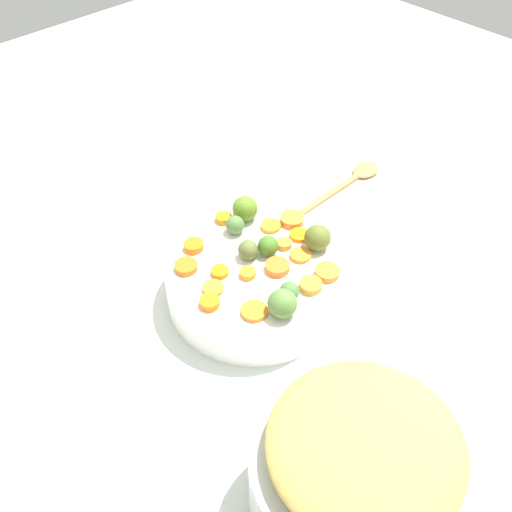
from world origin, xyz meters
The scene contains 28 objects.
tabletop centered at (0.00, 0.00, 0.01)m, with size 2.40×2.40×0.02m, color silver.
serving_bowl_carrots centered at (-0.02, 0.00, 0.06)m, with size 0.28×0.28×0.08m, color white.
metal_pot centered at (0.32, -0.16, 0.09)m, with size 0.24×0.24×0.14m, color #B4BDBB.
stuffing_mound centered at (0.32, -0.16, 0.19)m, with size 0.21×0.21×0.05m, color tan.
carrot_slice_0 centered at (-0.01, 0.09, 0.10)m, with size 0.03×0.03×0.01m, color orange.
carrot_slice_1 centered at (-0.05, 0.11, 0.11)m, with size 0.04×0.04×0.01m, color orange.
carrot_slice_2 centered at (-0.13, 0.03, 0.11)m, with size 0.03×0.03×0.01m, color orange.
carrot_slice_3 centered at (0.02, 0.06, 0.10)m, with size 0.03×0.03×0.01m, color orange.
carrot_slice_4 centered at (-0.02, -0.08, 0.10)m, with size 0.03×0.03×0.01m, color orange.
carrot_slice_5 centered at (-0.11, -0.05, 0.11)m, with size 0.03×0.03×0.01m, color orange.
carrot_slice_6 centered at (0.05, -0.07, 0.10)m, with size 0.04×0.04×0.01m, color orange.
carrot_slice_7 centered at (0.00, -0.11, 0.11)m, with size 0.03×0.03×0.01m, color orange.
carrot_slice_8 centered at (-0.04, -0.06, 0.10)m, with size 0.03×0.03×0.01m, color orange.
carrot_slice_9 centered at (-0.01, -0.03, 0.11)m, with size 0.03×0.03×0.01m, color orange.
carrot_slice_10 centered at (0.08, 0.02, 0.11)m, with size 0.03×0.03×0.01m, color orange.
carrot_slice_11 centered at (-0.06, 0.07, 0.10)m, with size 0.03×0.03×0.01m, color orange.
carrot_slice_12 centered at (-0.01, 0.06, 0.11)m, with size 0.02×0.02×0.01m, color orange.
carrot_slice_13 centered at (-0.08, -0.09, 0.11)m, with size 0.04×0.04×0.01m, color orange.
carrot_slice_14 centered at (0.02, 0.01, 0.11)m, with size 0.04×0.04×0.01m, color orange.
carrot_slice_15 centered at (0.08, 0.06, 0.11)m, with size 0.04×0.04×0.01m, color orange.
brussels_sprout_0 centered at (-0.11, 0.06, 0.12)m, with size 0.04×0.04×0.04m, color #5C8225.
brussels_sprout_1 centered at (0.08, -0.04, 0.12)m, with size 0.04×0.04×0.04m, color #587F3A.
brussels_sprout_2 centered at (0.07, -0.01, 0.12)m, with size 0.03×0.03×0.03m, color #4E783C.
brussels_sprout_3 centered at (-0.09, 0.02, 0.12)m, with size 0.03×0.03×0.03m, color #52783E.
brussels_sprout_4 centered at (0.02, 0.09, 0.12)m, with size 0.04×0.04×0.04m, color #5E6B2A.
brussels_sprout_5 centered at (-0.03, 0.00, 0.12)m, with size 0.03×0.03×0.03m, color #5C6D36.
brussels_sprout_6 centered at (-0.02, 0.03, 0.12)m, with size 0.03×0.03×0.03m, color #447625.
wooden_spoon centered at (-0.11, 0.36, 0.03)m, with size 0.05×0.26×0.01m.
Camera 1 is at (0.45, -0.44, 0.75)m, focal length 41.29 mm.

